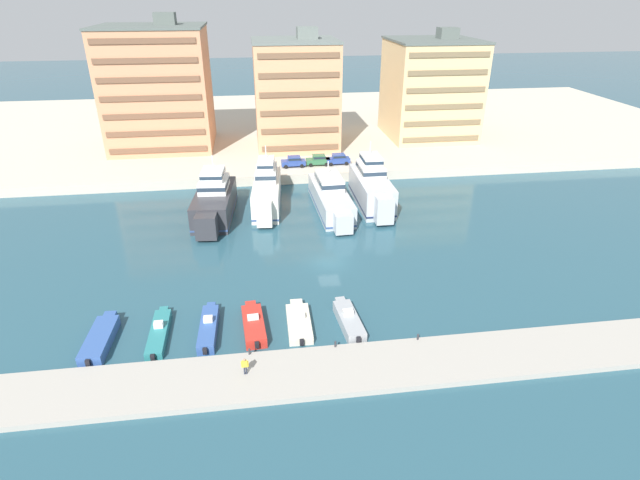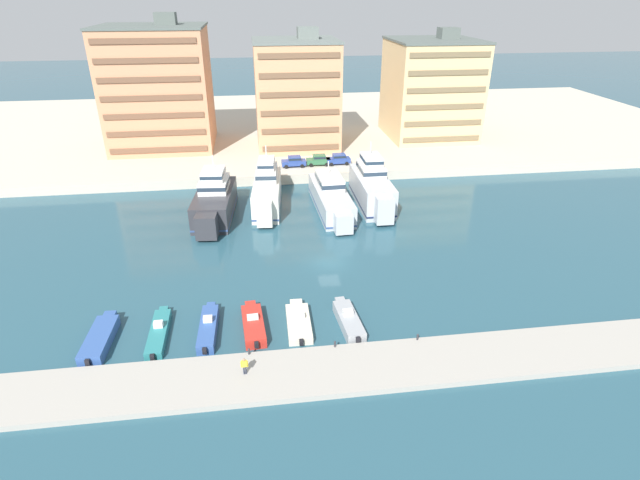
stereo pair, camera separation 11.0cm
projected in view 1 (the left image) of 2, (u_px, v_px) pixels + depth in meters
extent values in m
plane|color=#285160|center=(329.00, 262.00, 58.53)|extent=(400.00, 400.00, 0.00)
cube|color=beige|center=(288.00, 127.00, 112.84)|extent=(180.00, 70.00, 1.60)
cube|color=#A8A399|center=(363.00, 368.00, 41.85)|extent=(120.00, 5.95, 0.52)
cube|color=#333338|center=(215.00, 204.00, 69.81)|extent=(5.91, 13.20, 3.59)
cube|color=#333338|center=(207.00, 226.00, 63.07)|extent=(2.86, 2.64, 3.05)
cube|color=#334C7F|center=(215.00, 212.00, 70.34)|extent=(5.97, 13.33, 0.24)
cube|color=white|center=(214.00, 184.00, 69.51)|extent=(4.22, 5.69, 1.56)
cube|color=#233342|center=(214.00, 183.00, 69.44)|extent=(4.28, 5.75, 0.56)
cube|color=white|center=(213.00, 174.00, 68.86)|extent=(3.30, 4.44, 1.34)
cube|color=#233342|center=(213.00, 173.00, 68.80)|extent=(3.34, 4.48, 0.48)
cylinder|color=silver|center=(213.00, 162.00, 68.88)|extent=(0.16, 0.16, 1.80)
cube|color=#333338|center=(221.00, 192.00, 76.30)|extent=(4.18, 1.24, 0.20)
cube|color=silver|center=(267.00, 194.00, 72.93)|extent=(4.87, 13.78, 3.90)
cube|color=silver|center=(264.00, 214.00, 66.12)|extent=(2.19, 2.02, 3.32)
cube|color=#334C7F|center=(267.00, 202.00, 73.50)|extent=(4.92, 13.92, 0.24)
cube|color=white|center=(266.00, 173.00, 72.57)|extent=(3.37, 5.90, 1.70)
cube|color=#233342|center=(266.00, 172.00, 72.50)|extent=(3.41, 5.96, 0.61)
cube|color=white|center=(266.00, 163.00, 71.92)|extent=(2.63, 4.61, 1.20)
cube|color=#233342|center=(266.00, 163.00, 71.87)|extent=(2.66, 4.65, 0.43)
cylinder|color=silver|center=(266.00, 152.00, 72.01)|extent=(0.16, 0.16, 1.80)
cube|color=silver|center=(269.00, 182.00, 79.75)|extent=(3.21, 1.17, 0.20)
cube|color=silver|center=(331.00, 199.00, 72.17)|extent=(4.77, 15.19, 3.00)
cube|color=silver|center=(343.00, 223.00, 64.69)|extent=(2.39, 2.19, 2.55)
cube|color=#334C7F|center=(331.00, 205.00, 72.61)|extent=(4.82, 15.35, 0.24)
cube|color=white|center=(329.00, 181.00, 72.09)|extent=(3.51, 6.44, 1.75)
cube|color=#233342|center=(329.00, 180.00, 72.02)|extent=(3.56, 6.50, 0.63)
cylinder|color=silver|center=(328.00, 167.00, 72.13)|extent=(0.16, 0.16, 1.80)
cube|color=silver|center=(321.00, 185.00, 79.49)|extent=(3.60, 1.04, 0.20)
cube|color=silver|center=(371.00, 190.00, 73.58)|extent=(4.30, 13.16, 4.24)
cube|color=silver|center=(384.00, 210.00, 66.86)|extent=(2.36, 2.15, 3.60)
cube|color=#192347|center=(371.00, 199.00, 74.20)|extent=(4.35, 13.29, 0.24)
cube|color=white|center=(371.00, 169.00, 73.14)|extent=(3.35, 5.53, 1.62)
cube|color=#233342|center=(371.00, 168.00, 73.06)|extent=(3.40, 5.58, 0.58)
cube|color=white|center=(371.00, 160.00, 72.48)|extent=(2.62, 4.31, 1.32)
cube|color=#233342|center=(371.00, 159.00, 72.42)|extent=(2.65, 4.35, 0.47)
cylinder|color=silver|center=(370.00, 148.00, 72.51)|extent=(0.16, 0.16, 1.80)
cube|color=silver|center=(361.00, 180.00, 80.23)|extent=(3.65, 0.90, 0.20)
cube|color=#33569E|center=(100.00, 340.00, 44.74)|extent=(2.26, 6.24, 1.04)
cube|color=#33569E|center=(110.00, 317.00, 47.84)|extent=(1.15, 0.95, 0.88)
cube|color=black|center=(88.00, 363.00, 41.78)|extent=(0.37, 0.29, 0.60)
cube|color=teal|center=(159.00, 334.00, 45.81)|extent=(1.58, 6.75, 0.75)
cube|color=teal|center=(164.00, 311.00, 49.05)|extent=(0.84, 0.69, 0.64)
cube|color=silver|center=(159.00, 325.00, 45.95)|extent=(0.84, 0.61, 0.57)
cube|color=#283847|center=(159.00, 322.00, 46.16)|extent=(0.76, 0.09, 0.34)
cube|color=black|center=(153.00, 358.00, 42.60)|extent=(0.36, 0.28, 0.60)
cube|color=#33569E|center=(208.00, 329.00, 46.22)|extent=(1.67, 6.42, 1.02)
cube|color=#33569E|center=(211.00, 308.00, 49.33)|extent=(0.85, 0.70, 0.86)
cube|color=silver|center=(208.00, 319.00, 46.30)|extent=(0.85, 0.62, 0.52)
cube|color=#283847|center=(208.00, 317.00, 46.52)|extent=(0.76, 0.10, 0.31)
cube|color=black|center=(205.00, 351.00, 43.16)|extent=(0.37, 0.29, 0.60)
cube|color=red|center=(254.00, 326.00, 46.61)|extent=(2.31, 5.83, 1.04)
cube|color=red|center=(251.00, 307.00, 49.43)|extent=(1.10, 0.93, 0.88)
cube|color=silver|center=(253.00, 317.00, 46.67)|extent=(1.09, 0.68, 0.37)
cube|color=#283847|center=(253.00, 315.00, 46.89)|extent=(0.95, 0.15, 0.22)
cube|color=black|center=(257.00, 345.00, 43.89)|extent=(0.38, 0.31, 0.60)
cube|color=beige|center=(299.00, 324.00, 47.15)|extent=(2.29, 5.66, 0.77)
cube|color=beige|center=(296.00, 304.00, 50.04)|extent=(1.22, 1.01, 0.66)
cube|color=silver|center=(299.00, 316.00, 47.26)|extent=(1.22, 0.62, 0.42)
cube|color=#283847|center=(298.00, 314.00, 47.48)|extent=(1.10, 0.10, 0.25)
cube|color=black|center=(302.00, 342.00, 44.43)|extent=(0.36, 0.29, 0.60)
cube|color=#9EA3A8|center=(349.00, 321.00, 47.23)|extent=(2.24, 5.92, 1.07)
cube|color=#9EA3A8|center=(340.00, 303.00, 50.06)|extent=(1.02, 0.86, 0.91)
cube|color=silver|center=(348.00, 312.00, 47.26)|extent=(1.00, 0.68, 0.48)
cube|color=#283847|center=(347.00, 310.00, 47.48)|extent=(0.87, 0.16, 0.29)
cube|color=black|center=(359.00, 340.00, 44.49)|extent=(0.38, 0.31, 0.60)
cube|color=#28428E|center=(293.00, 163.00, 84.73)|extent=(4.12, 1.75, 0.80)
cube|color=#28428E|center=(294.00, 158.00, 84.42)|extent=(2.12, 1.59, 0.68)
cube|color=#1E2833|center=(294.00, 158.00, 84.42)|extent=(2.08, 1.60, 0.37)
cylinder|color=black|center=(286.00, 167.00, 83.98)|extent=(0.64, 0.23, 0.64)
cylinder|color=black|center=(285.00, 164.00, 85.49)|extent=(0.64, 0.23, 0.64)
cylinder|color=black|center=(302.00, 166.00, 84.34)|extent=(0.64, 0.23, 0.64)
cylinder|color=black|center=(301.00, 163.00, 85.84)|extent=(0.64, 0.23, 0.64)
cube|color=#2D6642|center=(318.00, 161.00, 85.50)|extent=(4.12, 1.75, 0.80)
cube|color=#2D6642|center=(319.00, 157.00, 85.18)|extent=(2.12, 1.59, 0.68)
cube|color=#1E2833|center=(319.00, 157.00, 85.18)|extent=(2.08, 1.60, 0.37)
cylinder|color=black|center=(311.00, 165.00, 84.78)|extent=(0.64, 0.23, 0.64)
cylinder|color=black|center=(310.00, 162.00, 86.28)|extent=(0.64, 0.23, 0.64)
cylinder|color=black|center=(326.00, 165.00, 85.07)|extent=(0.64, 0.23, 0.64)
cylinder|color=black|center=(325.00, 162.00, 86.58)|extent=(0.64, 0.23, 0.64)
cube|color=#28428E|center=(338.00, 160.00, 85.93)|extent=(4.17, 1.88, 0.80)
cube|color=#28428E|center=(339.00, 156.00, 85.63)|extent=(2.17, 1.65, 0.68)
cube|color=#1E2833|center=(339.00, 156.00, 85.63)|extent=(2.13, 1.67, 0.37)
cylinder|color=black|center=(331.00, 164.00, 85.15)|extent=(0.65, 0.25, 0.64)
cylinder|color=black|center=(329.00, 161.00, 86.65)|extent=(0.65, 0.25, 0.64)
cylinder|color=black|center=(346.00, 164.00, 85.58)|extent=(0.65, 0.25, 0.64)
cylinder|color=black|center=(344.00, 161.00, 87.08)|extent=(0.65, 0.25, 0.64)
cube|color=tan|center=(159.00, 89.00, 92.11)|extent=(18.36, 16.81, 21.13)
cube|color=brown|center=(159.00, 150.00, 88.66)|extent=(16.89, 0.24, 0.90)
cube|color=brown|center=(156.00, 133.00, 87.30)|extent=(16.89, 0.24, 0.90)
cube|color=brown|center=(154.00, 116.00, 85.94)|extent=(16.89, 0.24, 0.90)
cube|color=brown|center=(151.00, 98.00, 84.59)|extent=(16.89, 0.24, 0.90)
cube|color=brown|center=(148.00, 80.00, 83.23)|extent=(16.89, 0.24, 0.90)
cube|color=brown|center=(145.00, 61.00, 81.87)|extent=(16.89, 0.24, 0.90)
cube|color=brown|center=(142.00, 41.00, 80.51)|extent=(16.89, 0.24, 0.90)
cube|color=#56605B|center=(150.00, 26.00, 87.27)|extent=(18.73, 17.15, 0.40)
cube|color=#56605B|center=(165.00, 18.00, 87.07)|extent=(3.60, 3.20, 2.00)
cube|color=tan|center=(296.00, 95.00, 92.71)|extent=(14.95, 14.49, 18.82)
cube|color=brown|center=(300.00, 148.00, 89.74)|extent=(13.75, 0.24, 0.90)
cube|color=brown|center=(300.00, 130.00, 88.33)|extent=(13.75, 0.24, 0.90)
cube|color=brown|center=(300.00, 113.00, 86.92)|extent=(13.75, 0.24, 0.90)
cube|color=brown|center=(299.00, 94.00, 85.51)|extent=(13.75, 0.24, 0.90)
cube|color=brown|center=(299.00, 75.00, 84.10)|extent=(13.75, 0.24, 0.90)
cube|color=brown|center=(299.00, 56.00, 82.69)|extent=(13.75, 0.24, 0.90)
cube|color=slate|center=(295.00, 40.00, 88.39)|extent=(15.25, 14.78, 0.40)
cube|color=slate|center=(307.00, 33.00, 88.12)|extent=(3.60, 3.20, 2.00)
cube|color=#E0BC84|center=(430.00, 90.00, 99.34)|extent=(16.29, 16.90, 18.24)
cube|color=#7B6748|center=(441.00, 139.00, 95.20)|extent=(14.98, 0.24, 0.90)
cube|color=#7B6748|center=(443.00, 123.00, 93.83)|extent=(14.98, 0.24, 0.90)
cube|color=#7B6748|center=(444.00, 107.00, 92.46)|extent=(14.98, 0.24, 0.90)
cube|color=#7B6748|center=(446.00, 90.00, 91.09)|extent=(14.98, 0.24, 0.90)
cube|color=#7B6748|center=(448.00, 72.00, 89.73)|extent=(14.98, 0.24, 0.90)
cube|color=#7B6748|center=(450.00, 55.00, 88.36)|extent=(14.98, 0.24, 0.90)
cube|color=#56605B|center=(435.00, 40.00, 95.15)|extent=(16.61, 17.24, 0.40)
cube|color=#56605B|center=(448.00, 33.00, 94.91)|extent=(3.60, 3.20, 2.00)
cylinder|color=#282D3D|center=(244.00, 370.00, 40.61)|extent=(0.12, 0.12, 0.77)
cylinder|color=#282D3D|center=(246.00, 370.00, 40.63)|extent=(0.12, 0.12, 0.77)
cube|color=yellow|center=(245.00, 364.00, 40.32)|extent=(0.43, 0.22, 0.59)
cylinder|color=yellow|center=(242.00, 364.00, 40.30)|extent=(0.09, 0.09, 0.59)
cylinder|color=yellow|center=(248.00, 364.00, 40.37)|extent=(0.09, 0.09, 0.59)
sphere|color=#A87A5B|center=(244.00, 360.00, 40.14)|extent=(0.21, 0.21, 0.21)
cylinder|color=#2D2D33|center=(249.00, 352.00, 42.90)|extent=(0.18, 0.18, 0.45)
sphere|color=#2D2D33|center=(249.00, 349.00, 42.77)|extent=(0.20, 0.20, 0.20)
cylinder|color=#2D2D33|center=(335.00, 345.00, 43.81)|extent=(0.18, 0.18, 0.45)
sphere|color=#2D2D33|center=(335.00, 342.00, 43.68)|extent=(0.20, 0.20, 0.20)
cylinder|color=#2D2D33|center=(418.00, 337.00, 44.72)|extent=(0.18, 0.18, 0.45)
sphere|color=#2D2D33|center=(418.00, 335.00, 44.59)|extent=(0.20, 0.20, 0.20)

